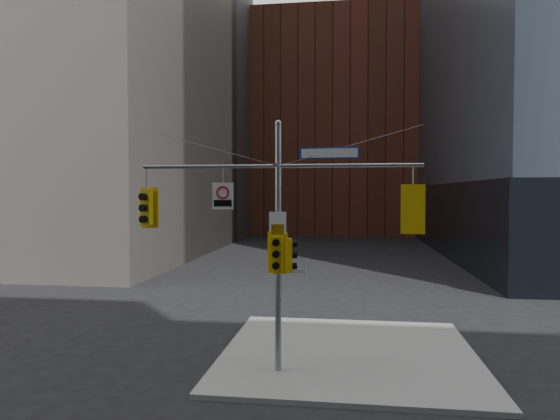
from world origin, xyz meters
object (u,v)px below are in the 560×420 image
(traffic_light_east_arm, at_px, (413,209))
(street_sign_blade, at_px, (329,153))
(traffic_light_pole_front, at_px, (277,253))
(regulatory_sign_arm, at_px, (223,195))
(traffic_light_west_arm, at_px, (147,208))
(traffic_light_pole_side, at_px, (289,255))
(signal_assembly, at_px, (278,222))

(traffic_light_east_arm, xyz_separation_m, street_sign_blade, (-2.28, 0.00, 1.55))
(traffic_light_east_arm, bearing_deg, traffic_light_pole_front, 10.26)
(traffic_light_east_arm, distance_m, regulatory_sign_arm, 5.34)
(traffic_light_west_arm, distance_m, traffic_light_east_arm, 7.64)
(traffic_light_west_arm, bearing_deg, regulatory_sign_arm, 10.54)
(traffic_light_west_arm, relative_size, street_sign_blade, 0.72)
(regulatory_sign_arm, bearing_deg, traffic_light_pole_side, -3.90)
(traffic_light_west_arm, relative_size, traffic_light_pole_front, 1.02)
(signal_assembly, bearing_deg, traffic_light_west_arm, 179.81)
(traffic_light_pole_side, bearing_deg, street_sign_blade, -102.27)
(signal_assembly, distance_m, traffic_light_east_arm, 3.74)
(signal_assembly, relative_size, traffic_light_pole_front, 6.73)
(signal_assembly, bearing_deg, traffic_light_pole_front, -90.01)
(traffic_light_pole_side, height_order, traffic_light_pole_front, traffic_light_pole_front)
(traffic_light_west_arm, height_order, traffic_light_pole_front, traffic_light_west_arm)
(traffic_light_west_arm, height_order, traffic_light_pole_side, traffic_light_west_arm)
(traffic_light_pole_front, xyz_separation_m, regulatory_sign_arm, (-1.61, 0.25, 1.62))
(traffic_light_pole_front, relative_size, regulatory_sign_arm, 1.55)
(traffic_light_west_arm, xyz_separation_m, street_sign_blade, (5.35, -0.01, 1.55))
(traffic_light_pole_front, relative_size, street_sign_blade, 0.71)
(traffic_light_east_arm, relative_size, regulatory_sign_arm, 1.75)
(traffic_light_east_arm, bearing_deg, regulatory_sign_arm, 6.36)
(street_sign_blade, bearing_deg, traffic_light_pole_side, -176.40)
(street_sign_blade, relative_size, regulatory_sign_arm, 2.18)
(signal_assembly, xyz_separation_m, traffic_light_east_arm, (3.72, 0.00, 0.38))
(traffic_light_west_arm, relative_size, regulatory_sign_arm, 1.58)
(signal_assembly, bearing_deg, street_sign_blade, 0.12)
(traffic_light_pole_front, xyz_separation_m, street_sign_blade, (1.44, 0.27, 2.80))
(traffic_light_east_arm, xyz_separation_m, regulatory_sign_arm, (-5.33, -0.02, 0.37))
(traffic_light_pole_side, height_order, street_sign_blade, street_sign_blade)
(street_sign_blade, xyz_separation_m, regulatory_sign_arm, (-3.05, -0.02, -1.18))
(traffic_light_west_arm, bearing_deg, signal_assembly, 11.17)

